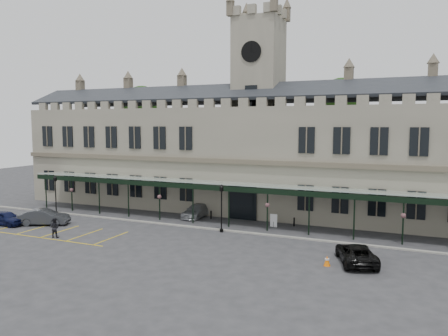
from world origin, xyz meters
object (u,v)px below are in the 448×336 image
at_px(traffic_cone, 327,261).
at_px(person_b, 54,228).
at_px(station_building, 258,156).
at_px(car_left_a, 6,218).
at_px(car_left_b, 44,217).
at_px(sign_board, 274,221).
at_px(clock_tower, 259,98).
at_px(car_van, 356,253).
at_px(car_taxi, 197,211).
at_px(lamp_post_mid, 221,204).
at_px(lamp_post_left, 56,191).

xyz_separation_m(traffic_cone, person_b, (-23.95, -1.84, 0.53)).
bearing_deg(station_building, car_left_a, -140.99).
bearing_deg(car_left_b, sign_board, -93.14).
bearing_deg(clock_tower, traffic_cone, -56.74).
bearing_deg(car_van, clock_tower, -68.71).
xyz_separation_m(car_left_a, person_b, (8.20, -1.74, 0.18)).
distance_m(car_taxi, car_van, 20.36).
relative_size(traffic_cone, car_left_a, 0.18).
bearing_deg(clock_tower, car_left_a, -140.85).
relative_size(car_left_a, person_b, 2.36).
bearing_deg(lamp_post_mid, car_left_b, -165.89).
xyz_separation_m(lamp_post_left, person_b, (7.60, -7.95, -1.72)).
relative_size(lamp_post_mid, car_left_a, 1.08).
bearing_deg(car_left_b, person_b, -150.24).
bearing_deg(car_left_a, traffic_cone, -90.66).
height_order(station_building, person_b, station_building).
distance_m(station_building, car_left_b, 23.97).
bearing_deg(station_building, car_taxi, -130.24).
relative_size(clock_tower, car_left_b, 5.09).
relative_size(clock_tower, car_taxi, 5.18).
xyz_separation_m(car_taxi, car_van, (18.00, -9.52, 0.03)).
height_order(lamp_post_left, person_b, lamp_post_left).
xyz_separation_m(clock_tower, car_van, (13.00, -15.52, -12.39)).
relative_size(car_left_b, person_b, 2.69).
distance_m(clock_tower, car_van, 23.73).
bearing_deg(station_building, traffic_cone, -56.61).
distance_m(station_building, lamp_post_left, 23.40).
xyz_separation_m(car_taxi, person_b, (-7.80, -12.84, 0.21)).
relative_size(station_building, clock_tower, 2.42).
xyz_separation_m(clock_tower, sign_board, (4.09, -7.01, -12.49)).
xyz_separation_m(sign_board, car_taxi, (-9.09, 1.01, 0.07)).
bearing_deg(car_taxi, traffic_cone, -33.88).
distance_m(station_building, clock_tower, 6.64).
bearing_deg(sign_board, lamp_post_left, -164.04).
relative_size(lamp_post_mid, car_taxi, 0.96).
relative_size(station_building, car_left_b, 12.31).
bearing_deg(clock_tower, car_van, -50.04).
xyz_separation_m(station_building, sign_board, (4.09, -6.92, -5.84)).
distance_m(car_left_a, car_left_b, 3.86).
relative_size(clock_tower, lamp_post_left, 5.60).
relative_size(lamp_post_left, car_left_a, 1.04).
bearing_deg(lamp_post_left, traffic_cone, -10.97).
relative_size(lamp_post_mid, car_left_b, 0.94).
bearing_deg(sign_board, car_left_b, -151.65).
xyz_separation_m(traffic_cone, car_left_a, (-32.15, -0.10, 0.36)).
relative_size(clock_tower, sign_board, 19.42).
xyz_separation_m(clock_tower, car_left_a, (-21.00, -17.10, -12.38)).
bearing_deg(car_left_b, car_van, -114.63).
height_order(station_building, clock_tower, clock_tower).
height_order(car_taxi, person_b, person_b).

